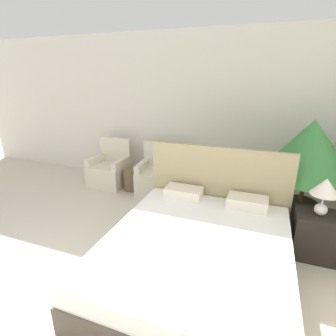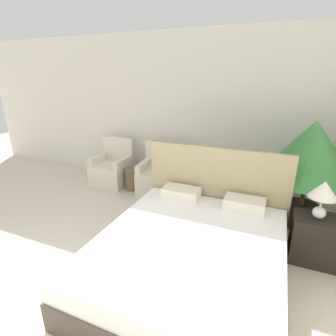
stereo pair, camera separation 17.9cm
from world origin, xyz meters
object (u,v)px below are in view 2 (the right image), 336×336
(nightstand, at_px, (315,239))
(side_table, at_px, (133,179))
(table_lamp, at_px, (323,193))
(armchair_near_window_left, at_px, (112,171))
(armchair_near_window_right, at_px, (159,178))
(bed, at_px, (192,253))
(potted_palm, at_px, (311,154))

(nightstand, height_order, side_table, nightstand)
(table_lamp, relative_size, side_table, 1.09)
(armchair_near_window_left, distance_m, armchair_near_window_right, 1.05)
(bed, xyz_separation_m, potted_palm, (1.15, 1.64, 0.81))
(armchair_near_window_right, height_order, potted_palm, potted_palm)
(bed, xyz_separation_m, armchair_near_window_right, (-1.27, 1.88, -0.00))
(armchair_near_window_left, bearing_deg, potted_palm, -4.24)
(potted_palm, height_order, side_table, potted_palm)
(armchair_near_window_left, height_order, nightstand, armchair_near_window_left)
(armchair_near_window_left, height_order, table_lamp, table_lamp)
(nightstand, distance_m, table_lamp, 0.61)
(potted_palm, bearing_deg, armchair_near_window_left, 176.11)
(armchair_near_window_left, relative_size, side_table, 2.21)
(armchair_near_window_right, bearing_deg, table_lamp, -28.88)
(armchair_near_window_right, height_order, nightstand, armchair_near_window_right)
(bed, relative_size, armchair_near_window_right, 2.42)
(armchair_near_window_right, relative_size, side_table, 2.21)
(bed, relative_size, armchair_near_window_left, 2.42)
(armchair_near_window_right, height_order, table_lamp, table_lamp)
(armchair_near_window_left, relative_size, potted_palm, 0.59)
(nightstand, relative_size, side_table, 1.37)
(bed, height_order, table_lamp, bed)
(potted_palm, distance_m, nightstand, 1.17)
(armchair_near_window_right, relative_size, potted_palm, 0.59)
(armchair_near_window_left, relative_size, nightstand, 1.61)
(bed, distance_m, side_table, 2.55)
(table_lamp, bearing_deg, bed, -147.26)
(armchair_near_window_left, bearing_deg, side_table, -7.82)
(armchair_near_window_left, bearing_deg, table_lamp, -17.14)
(side_table, bearing_deg, nightstand, -18.09)
(potted_palm, height_order, table_lamp, potted_palm)
(potted_palm, height_order, nightstand, potted_palm)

